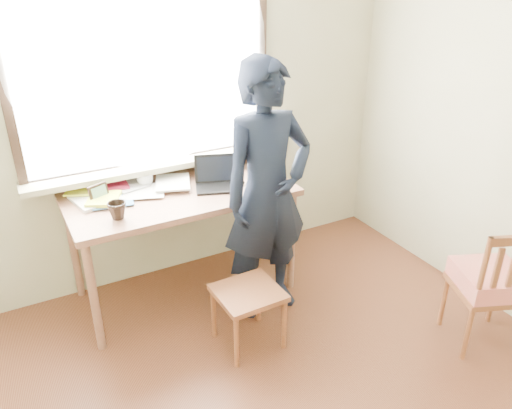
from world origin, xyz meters
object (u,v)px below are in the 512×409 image
person (267,193)px  mug_dark (117,211)px  side_chair (491,282)px  desk (181,202)px  laptop (217,179)px  mug_white (145,180)px  work_chair (248,299)px

person → mug_dark: bearing=164.4°
side_chair → person: size_ratio=0.50×
desk → laptop: size_ratio=4.16×
mug_white → person: size_ratio=0.06×
desk → side_chair: 2.07m
mug_white → work_chair: size_ratio=0.28×
desk → mug_dark: mug_dark is taller
desk → person: 0.63m
mug_white → work_chair: 1.12m
mug_white → laptop: bearing=-29.2°
mug_white → person: 0.89m
laptop → mug_white: 0.51m
mug_dark → work_chair: (0.62, -0.52, -0.54)m
desk → mug_white: (-0.18, 0.21, 0.13)m
desk → person: (0.45, -0.43, 0.14)m
person → mug_white: bearing=132.5°
mug_dark → person: person is taller
desk → mug_dark: bearing=-157.1°
desk → mug_dark: 0.54m
mug_dark → side_chair: 2.34m
desk → work_chair: size_ratio=3.82×
work_chair → mug_dark: bearing=139.9°
mug_white → desk: bearing=-49.7°
mug_dark → mug_white: bearing=53.9°
side_chair → laptop: bearing=130.8°
laptop → side_chair: (1.21, -1.40, -0.41)m
work_chair → side_chair: 1.51m
laptop → person: size_ratio=0.21×
desk → work_chair: 0.84m
laptop → work_chair: 0.88m
person → laptop: bearing=113.2°
person → desk: bearing=134.4°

